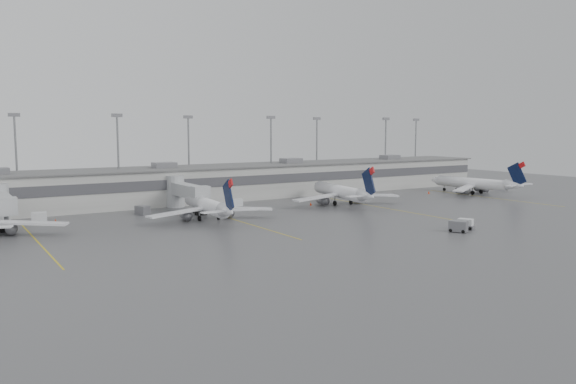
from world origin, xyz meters
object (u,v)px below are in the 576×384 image
jet_mid_left (208,205)px  baggage_tug (465,225)px  jet_mid_right (342,192)px  jet_far_right (475,183)px

jet_mid_left → baggage_tug: jet_mid_left is taller
jet_mid_right → jet_far_right: (43.03, -2.01, -0.10)m
jet_mid_left → jet_far_right: (77.70, 1.53, 0.11)m
jet_mid_left → jet_mid_right: 34.85m
jet_mid_left → jet_far_right: bearing=7.1°
jet_far_right → jet_mid_left: bearing=175.3°
baggage_tug → jet_mid_right: bearing=62.5°
jet_mid_right → baggage_tug: size_ratio=8.94×
jet_mid_left → jet_far_right: jet_far_right is taller
jet_far_right → baggage_tug: size_ratio=8.70×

